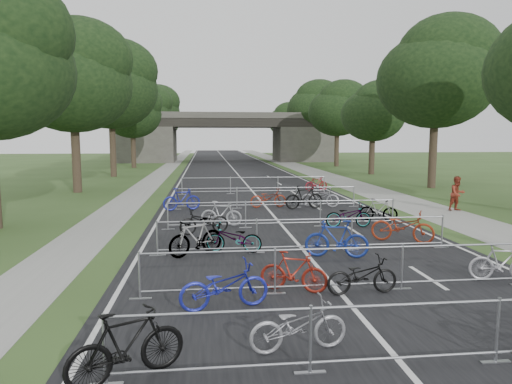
% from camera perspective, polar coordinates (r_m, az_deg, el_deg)
% --- Properties ---
extents(road, '(11.00, 140.00, 0.01)m').
position_cam_1_polar(road, '(53.14, -2.97, 3.00)').
color(road, black).
rests_on(road, ground).
extents(sidewalk_right, '(3.00, 140.00, 0.01)m').
position_cam_1_polar(sidewalk_right, '(54.20, 5.52, 3.05)').
color(sidewalk_right, gray).
rests_on(sidewalk_right, ground).
extents(sidewalk_left, '(2.00, 140.00, 0.01)m').
position_cam_1_polar(sidewalk_left, '(53.24, -11.06, 2.89)').
color(sidewalk_left, gray).
rests_on(sidewalk_left, ground).
extents(lane_markings, '(0.12, 140.00, 0.00)m').
position_cam_1_polar(lane_markings, '(53.14, -2.97, 2.99)').
color(lane_markings, silver).
rests_on(lane_markings, ground).
extents(overpass_bridge, '(31.00, 8.00, 7.05)m').
position_cam_1_polar(overpass_bridge, '(68.00, -3.74, 6.83)').
color(overpass_bridge, '#44423D').
rests_on(overpass_bridge, ground).
extents(tree_left_1, '(7.56, 7.56, 11.53)m').
position_cam_1_polar(tree_left_1, '(32.16, -21.81, 12.98)').
color(tree_left_1, '#33261C').
rests_on(tree_left_1, ground).
extents(tree_right_1, '(8.18, 8.18, 12.47)m').
position_cam_1_polar(tree_right_1, '(35.11, 21.84, 13.41)').
color(tree_right_1, '#33261C').
rests_on(tree_right_1, ground).
extents(tree_left_2, '(8.40, 8.40, 12.81)m').
position_cam_1_polar(tree_left_2, '(43.88, -17.61, 12.47)').
color(tree_left_2, '#33261C').
rests_on(tree_left_2, ground).
extents(tree_right_2, '(6.16, 6.16, 9.39)m').
position_cam_1_polar(tree_right_2, '(45.87, 14.58, 9.59)').
color(tree_right_2, '#33261C').
rests_on(tree_right_2, ground).
extents(tree_left_3, '(6.72, 6.72, 10.25)m').
position_cam_1_polar(tree_left_3, '(55.55, -15.12, 9.63)').
color(tree_left_3, '#33261C').
rests_on(tree_left_3, ground).
extents(tree_right_3, '(7.17, 7.17, 10.93)m').
position_cam_1_polar(tree_right_3, '(57.29, 10.28, 10.11)').
color(tree_right_3, '#33261C').
rests_on(tree_right_3, ground).
extents(tree_left_4, '(7.56, 7.56, 11.53)m').
position_cam_1_polar(tree_left_4, '(67.47, -13.58, 9.85)').
color(tree_left_4, '#33261C').
rests_on(tree_left_4, ground).
extents(tree_right_4, '(8.18, 8.18, 12.47)m').
position_cam_1_polar(tree_right_4, '(68.92, 7.41, 10.42)').
color(tree_right_4, '#33261C').
rests_on(tree_right_4, ground).
extents(tree_left_5, '(8.40, 8.40, 12.81)m').
position_cam_1_polar(tree_left_5, '(79.42, -12.50, 10.00)').
color(tree_left_5, '#33261C').
rests_on(tree_left_5, ground).
extents(tree_right_5, '(6.16, 6.16, 9.39)m').
position_cam_1_polar(tree_right_5, '(80.53, 5.35, 8.54)').
color(tree_right_5, '#33261C').
rests_on(tree_right_5, ground).
extents(tree_left_6, '(6.72, 6.72, 10.25)m').
position_cam_1_polar(tree_left_6, '(91.28, -11.67, 8.58)').
color(tree_left_6, '#33261C').
rests_on(tree_left_6, ground).
extents(tree_right_6, '(7.17, 7.17, 10.93)m').
position_cam_1_polar(tree_right_6, '(92.35, 3.84, 8.95)').
color(tree_right_6, '#33261C').
rests_on(tree_right_6, ground).
extents(barrier_row_1, '(9.70, 0.08, 1.10)m').
position_cam_1_polar(barrier_row_1, '(7.86, 18.25, -16.65)').
color(barrier_row_1, '#999BA1').
rests_on(barrier_row_1, ground).
extents(barrier_row_2, '(9.70, 0.08, 1.10)m').
position_cam_1_polar(barrier_row_2, '(11.04, 10.39, -9.50)').
color(barrier_row_2, '#999BA1').
rests_on(barrier_row_2, ground).
extents(barrier_row_3, '(9.70, 0.08, 1.10)m').
position_cam_1_polar(barrier_row_3, '(14.60, 6.10, -5.36)').
color(barrier_row_3, '#999BA1').
rests_on(barrier_row_3, ground).
extents(barrier_row_4, '(9.70, 0.08, 1.10)m').
position_cam_1_polar(barrier_row_4, '(18.46, 3.43, -2.75)').
color(barrier_row_4, '#999BA1').
rests_on(barrier_row_4, ground).
extents(barrier_row_5, '(9.70, 0.08, 1.10)m').
position_cam_1_polar(barrier_row_5, '(23.34, 1.36, -0.70)').
color(barrier_row_5, '#999BA1').
rests_on(barrier_row_5, ground).
extents(barrier_row_6, '(9.70, 0.08, 1.10)m').
position_cam_1_polar(barrier_row_6, '(29.26, -0.21, 0.85)').
color(barrier_row_6, '#999BA1').
rests_on(barrier_row_6, ground).
extents(bike_4, '(1.86, 1.32, 1.10)m').
position_cam_1_polar(bike_4, '(7.41, -15.85, -18.02)').
color(bike_4, black).
rests_on(bike_4, ground).
extents(bike_5, '(1.78, 0.81, 0.90)m').
position_cam_1_polar(bike_5, '(8.10, 5.32, -16.32)').
color(bike_5, gray).
rests_on(bike_5, ground).
extents(bike_8, '(2.03, 1.05, 1.02)m').
position_cam_1_polar(bike_8, '(9.86, -3.99, -11.63)').
color(bike_8, '#1C239E').
rests_on(bike_8, ground).
extents(bike_9, '(1.67, 1.05, 0.97)m').
position_cam_1_polar(bike_9, '(10.90, 4.73, -9.93)').
color(bike_9, maroon).
rests_on(bike_9, ground).
extents(bike_10, '(1.73, 0.70, 0.89)m').
position_cam_1_polar(bike_10, '(11.00, 13.12, -10.16)').
color(bike_10, black).
rests_on(bike_10, ground).
extents(bike_11, '(1.68, 0.81, 0.97)m').
position_cam_1_polar(bike_11, '(13.17, 28.40, -7.80)').
color(bike_11, '#A3A2A9').
rests_on(bike_11, ground).
extents(bike_12, '(1.88, 1.47, 1.14)m').
position_cam_1_polar(bike_12, '(14.17, -7.51, -5.67)').
color(bike_12, '#999BA1').
rests_on(bike_12, ground).
extents(bike_13, '(1.87, 0.98, 0.93)m').
position_cam_1_polar(bike_13, '(14.40, -2.81, -5.83)').
color(bike_13, '#999BA1').
rests_on(bike_13, ground).
extents(bike_14, '(1.99, 1.03, 1.15)m').
position_cam_1_polar(bike_14, '(14.02, 10.06, -5.82)').
color(bike_14, navy).
rests_on(bike_14, ground).
extents(bike_15, '(2.20, 1.69, 1.11)m').
position_cam_1_polar(bike_15, '(16.58, 17.83, -4.14)').
color(bike_15, '#9C2F16').
rests_on(bike_15, ground).
extents(bike_16, '(2.01, 1.19, 1.00)m').
position_cam_1_polar(bike_16, '(17.22, -6.48, -3.64)').
color(bike_16, black).
rests_on(bike_16, ground).
extents(bike_17, '(1.77, 0.89, 1.02)m').
position_cam_1_polar(bike_17, '(18.69, -4.36, -2.74)').
color(bike_17, '#A7A8AF').
rests_on(bike_17, ground).
extents(bike_18, '(1.86, 0.72, 0.97)m').
position_cam_1_polar(bike_18, '(18.73, 11.47, -2.92)').
color(bike_18, '#999BA1').
rests_on(bike_18, ground).
extents(bike_19, '(1.66, 1.08, 0.97)m').
position_cam_1_polar(bike_19, '(20.38, 15.05, -2.22)').
color(bike_19, '#999BA1').
rests_on(bike_19, ground).
extents(bike_20, '(1.93, 0.94, 1.12)m').
position_cam_1_polar(bike_20, '(22.89, -9.28, -0.91)').
color(bike_20, navy).
rests_on(bike_20, ground).
extents(bike_21, '(1.95, 0.87, 0.99)m').
position_cam_1_polar(bike_21, '(23.52, 1.54, -0.76)').
color(bike_21, maroon).
rests_on(bike_21, ground).
extents(bike_22, '(2.04, 0.80, 1.19)m').
position_cam_1_polar(bike_22, '(23.13, 6.03, -0.68)').
color(bike_22, black).
rests_on(bike_22, ground).
extents(bike_23, '(2.08, 1.29, 1.03)m').
position_cam_1_polar(bike_23, '(23.95, 8.02, -0.64)').
color(bike_23, '#94959B').
rests_on(bike_23, ground).
extents(bike_27, '(1.71, 0.84, 0.99)m').
position_cam_1_polar(bike_27, '(30.92, 7.55, 1.03)').
color(bike_27, maroon).
rests_on(bike_27, ground).
extents(pedestrian_b, '(0.94, 0.79, 1.70)m').
position_cam_1_polar(pedestrian_b, '(24.49, 23.87, -0.21)').
color(pedestrian_b, maroon).
rests_on(pedestrian_b, ground).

